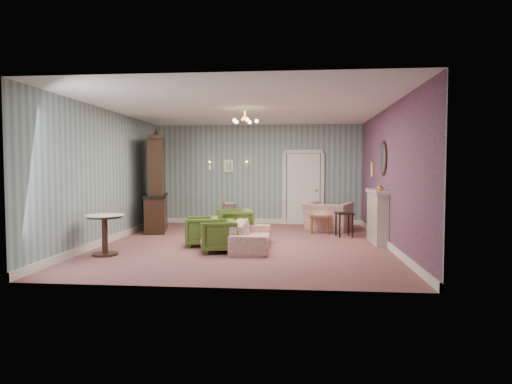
# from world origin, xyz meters

# --- Properties ---
(floor) EXTENTS (7.00, 7.00, 0.00)m
(floor) POSITION_xyz_m (0.00, 0.00, 0.00)
(floor) COLOR #8C5351
(floor) RESTS_ON ground
(ceiling) EXTENTS (7.00, 7.00, 0.00)m
(ceiling) POSITION_xyz_m (0.00, 0.00, 2.90)
(ceiling) COLOR white
(ceiling) RESTS_ON ground
(wall_back) EXTENTS (6.00, 0.00, 6.00)m
(wall_back) POSITION_xyz_m (0.00, 3.50, 1.45)
(wall_back) COLOR slate
(wall_back) RESTS_ON ground
(wall_front) EXTENTS (6.00, 0.00, 6.00)m
(wall_front) POSITION_xyz_m (0.00, -3.50, 1.45)
(wall_front) COLOR slate
(wall_front) RESTS_ON ground
(wall_left) EXTENTS (0.00, 7.00, 7.00)m
(wall_left) POSITION_xyz_m (-3.00, 0.00, 1.45)
(wall_left) COLOR slate
(wall_left) RESTS_ON ground
(wall_right) EXTENTS (0.00, 7.00, 7.00)m
(wall_right) POSITION_xyz_m (3.00, 0.00, 1.45)
(wall_right) COLOR slate
(wall_right) RESTS_ON ground
(wall_right_floral) EXTENTS (0.00, 7.00, 7.00)m
(wall_right_floral) POSITION_xyz_m (2.98, 0.00, 1.45)
(wall_right_floral) COLOR #B25970
(wall_right_floral) RESTS_ON ground
(door) EXTENTS (1.12, 0.12, 2.16)m
(door) POSITION_xyz_m (1.30, 3.46, 1.08)
(door) COLOR white
(door) RESTS_ON floor
(olive_chair_a) EXTENTS (0.78, 0.81, 0.69)m
(olive_chair_a) POSITION_xyz_m (-0.42, -0.96, 0.35)
(olive_chair_a) COLOR #4F6623
(olive_chair_a) RESTS_ON floor
(olive_chair_b) EXTENTS (0.73, 0.76, 0.68)m
(olive_chair_b) POSITION_xyz_m (-0.88, -0.32, 0.34)
(olive_chair_b) COLOR #4F6623
(olive_chair_b) RESTS_ON floor
(olive_chair_c) EXTENTS (0.89, 0.92, 0.77)m
(olive_chair_c) POSITION_xyz_m (-0.30, 0.48, 0.39)
(olive_chair_c) COLOR #4F6623
(olive_chair_c) RESTS_ON floor
(sofa_chintz) EXTENTS (0.58, 1.86, 0.72)m
(sofa_chintz) POSITION_xyz_m (0.19, -0.51, 0.36)
(sofa_chintz) COLOR #9E3F41
(sofa_chintz) RESTS_ON floor
(wingback_chair) EXTENTS (1.33, 1.11, 0.99)m
(wingback_chair) POSITION_xyz_m (1.93, 2.24, 0.49)
(wingback_chair) COLOR #9E3F41
(wingback_chair) RESTS_ON floor
(dresser) EXTENTS (0.91, 1.65, 2.60)m
(dresser) POSITION_xyz_m (-2.54, 1.76, 1.30)
(dresser) COLOR black
(dresser) RESTS_ON floor
(fireplace) EXTENTS (0.30, 1.40, 1.16)m
(fireplace) POSITION_xyz_m (2.86, 0.40, 0.58)
(fireplace) COLOR beige
(fireplace) RESTS_ON floor
(mantel_vase) EXTENTS (0.15, 0.15, 0.15)m
(mantel_vase) POSITION_xyz_m (2.84, 0.00, 1.23)
(mantel_vase) COLOR gold
(mantel_vase) RESTS_ON fireplace
(oval_mirror) EXTENTS (0.04, 0.76, 0.84)m
(oval_mirror) POSITION_xyz_m (2.96, 0.40, 1.85)
(oval_mirror) COLOR white
(oval_mirror) RESTS_ON wall_right
(framed_print) EXTENTS (0.04, 0.34, 0.42)m
(framed_print) POSITION_xyz_m (2.97, 1.75, 1.60)
(framed_print) COLOR gold
(framed_print) RESTS_ON wall_right
(coffee_table) EXTENTS (0.61, 0.96, 0.46)m
(coffee_table) POSITION_xyz_m (1.73, 1.93, 0.23)
(coffee_table) COLOR brown
(coffee_table) RESTS_ON floor
(side_table_black) EXTENTS (0.46, 0.46, 0.58)m
(side_table_black) POSITION_xyz_m (2.24, 1.18, 0.29)
(side_table_black) COLOR black
(side_table_black) RESTS_ON floor
(pedestal_table) EXTENTS (0.81, 0.81, 0.77)m
(pedestal_table) POSITION_xyz_m (-2.47, -1.48, 0.38)
(pedestal_table) COLOR black
(pedestal_table) RESTS_ON floor
(nesting_table) EXTENTS (0.47, 0.57, 0.67)m
(nesting_table) POSITION_xyz_m (-0.81, 3.04, 0.34)
(nesting_table) COLOR brown
(nesting_table) RESTS_ON floor
(gilt_mirror_back) EXTENTS (0.28, 0.06, 0.36)m
(gilt_mirror_back) POSITION_xyz_m (-0.90, 3.46, 1.70)
(gilt_mirror_back) COLOR gold
(gilt_mirror_back) RESTS_ON wall_back
(sconce_left) EXTENTS (0.16, 0.12, 0.30)m
(sconce_left) POSITION_xyz_m (-1.45, 3.44, 1.70)
(sconce_left) COLOR gold
(sconce_left) RESTS_ON wall_back
(sconce_right) EXTENTS (0.16, 0.12, 0.30)m
(sconce_right) POSITION_xyz_m (-0.35, 3.44, 1.70)
(sconce_right) COLOR gold
(sconce_right) RESTS_ON wall_back
(chandelier) EXTENTS (0.56, 0.56, 0.36)m
(chandelier) POSITION_xyz_m (0.00, 0.00, 2.63)
(chandelier) COLOR gold
(chandelier) RESTS_ON ceiling
(burgundy_cushion) EXTENTS (0.41, 0.28, 0.39)m
(burgundy_cushion) POSITION_xyz_m (1.88, 2.09, 0.48)
(burgundy_cushion) COLOR maroon
(burgundy_cushion) RESTS_ON wingback_chair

